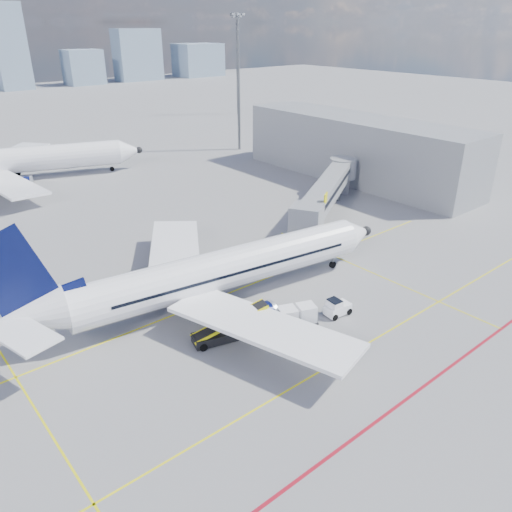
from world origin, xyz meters
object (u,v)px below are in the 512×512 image
Objects in this scene: baggage_tug at (337,307)px; second_aircraft at (8,161)px; belt_loader at (222,333)px; cargo_dolly at (297,316)px; ramp_worker at (331,309)px; main_aircraft at (210,274)px.

second_aircraft is at bearing 103.69° from baggage_tug.
second_aircraft is 59.62m from belt_loader.
baggage_tug is at bearing 7.80° from cargo_dolly.
belt_loader reaches higher than cargo_dolly.
baggage_tug is at bearing -74.00° from ramp_worker.
main_aircraft reaches higher than cargo_dolly.
belt_loader is (-10.18, 3.41, -0.09)m from baggage_tug.
ramp_worker is (7.01, -8.52, -2.47)m from main_aircraft.
second_aircraft is 27.71× the size of ramp_worker.
main_aircraft is at bearing 78.90° from belt_loader.
main_aircraft reaches higher than belt_loader.
main_aircraft is 15.49× the size of baggage_tug.
second_aircraft is at bearing 40.13° from ramp_worker.
ramp_worker is (9.17, -62.82, -2.47)m from second_aircraft.
main_aircraft is 11.31m from ramp_worker.
belt_loader is (-6.18, 2.42, -0.35)m from cargo_dolly.
belt_loader is (-2.61, -5.26, -2.53)m from main_aircraft.
cargo_dolly is at bearing 108.13° from ramp_worker.
second_aircraft reaches higher than main_aircraft.
cargo_dolly is (-4.00, 1.00, 0.26)m from baggage_tug.
main_aircraft is at bearing 71.30° from ramp_worker.
cargo_dolly is 3.56m from ramp_worker.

